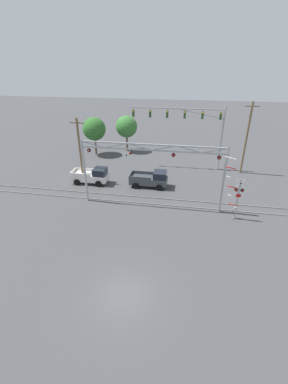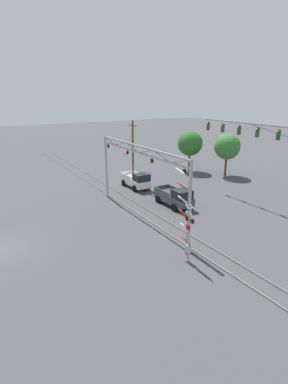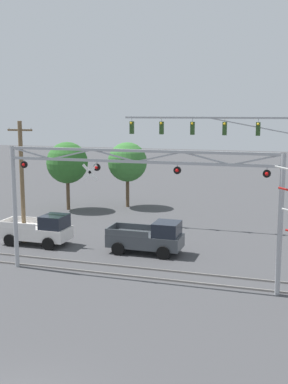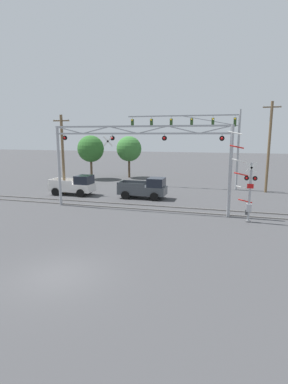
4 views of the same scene
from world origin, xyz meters
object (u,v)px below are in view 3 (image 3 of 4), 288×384
at_px(pickup_truck_lead, 149,238).
at_px(background_tree_beyond_span, 67,163).
at_px(pickup_truck_following, 40,230).
at_px(traffic_signal_span, 245,144).
at_px(background_tree_far_left_verge, 127,162).
at_px(utility_pole_left, 22,181).
at_px(crossing_gantry, 136,189).

relative_size(pickup_truck_lead, background_tree_beyond_span, 0.76).
bearing_deg(pickup_truck_lead, pickup_truck_following, -177.99).
distance_m(traffic_signal_span, background_tree_beyond_span, 16.48).
bearing_deg(background_tree_far_left_verge, utility_pole_left, -100.93).
relative_size(background_tree_beyond_span, background_tree_far_left_verge, 1.02).
xyz_separation_m(pickup_truck_following, background_tree_far_left_verge, (1.31, 14.01, 3.21)).
bearing_deg(background_tree_beyond_span, background_tree_far_left_verge, 31.18).
height_order(traffic_signal_span, pickup_truck_lead, traffic_signal_span).
bearing_deg(crossing_gantry, traffic_signal_span, 70.79).
xyz_separation_m(pickup_truck_lead, pickup_truck_following, (-7.59, -0.27, -0.00)).
bearing_deg(utility_pole_left, traffic_signal_span, 28.25).
height_order(pickup_truck_following, background_tree_far_left_verge, background_tree_far_left_verge).
height_order(pickup_truck_lead, background_tree_far_left_verge, background_tree_far_left_verge).
bearing_deg(background_tree_beyond_span, pickup_truck_lead, -44.73).
bearing_deg(crossing_gantry, utility_pole_left, 153.67).
relative_size(traffic_signal_span, utility_pole_left, 1.59).
bearing_deg(crossing_gantry, pickup_truck_lead, 98.35).
bearing_deg(pickup_truck_lead, utility_pole_left, -179.80).
xyz_separation_m(background_tree_beyond_span, background_tree_far_left_verge, (4.72, 2.86, -0.07)).
relative_size(pickup_truck_following, background_tree_far_left_verge, 0.76).
bearing_deg(traffic_signal_span, background_tree_beyond_span, 167.81).
height_order(pickup_truck_lead, utility_pole_left, utility_pole_left).
xyz_separation_m(traffic_signal_span, utility_pole_left, (-13.90, -7.47, -2.27)).
xyz_separation_m(traffic_signal_span, background_tree_far_left_verge, (-11.24, 6.30, -2.33)).
distance_m(crossing_gantry, background_tree_far_left_verge, 19.82).
xyz_separation_m(pickup_truck_lead, background_tree_far_left_verge, (-6.27, 13.74, 3.21)).
bearing_deg(background_tree_beyond_span, traffic_signal_span, -12.19).
height_order(crossing_gantry, pickup_truck_following, crossing_gantry).
bearing_deg(pickup_truck_lead, background_tree_far_left_verge, 114.53).
height_order(background_tree_beyond_span, background_tree_far_left_verge, background_tree_beyond_span).
xyz_separation_m(crossing_gantry, pickup_truck_lead, (-0.70, 4.80, -3.90)).
bearing_deg(pickup_truck_following, utility_pole_left, 170.09).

